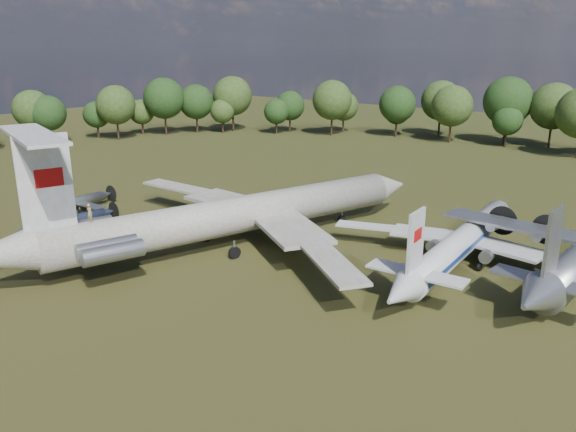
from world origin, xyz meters
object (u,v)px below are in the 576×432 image
Objects in this scene: tu104_jet at (462,247)px; person_on_il62 at (89,213)px; il62_airliner at (237,222)px; small_prop_northwest at (75,204)px; small_prop_west at (70,224)px.

tu104_jet is 38.00m from person_on_il62.
small_prop_northwest is (-27.42, -3.64, -1.89)m from il62_airliner.
il62_airliner reaches higher than tu104_jet.
small_prop_northwest is at bearing -167.85° from tu104_jet.
small_prop_northwest is 26.13m from person_on_il62.
tu104_jet is at bearing 42.53° from il62_airliner.
il62_airliner reaches higher than small_prop_west.
il62_airliner is 24.83m from tu104_jet.
person_on_il62 reaches higher than tu104_jet.
tu104_jet is 20.79× the size of person_on_il62.
il62_airliner is 4.32× the size of small_prop_northwest.
small_prop_west is (-19.81, -9.18, -1.86)m from il62_airliner.
person_on_il62 is at bearing -90.00° from il62_airliner.
person_on_il62 is (14.98, -6.29, 5.68)m from small_prop_west.
tu104_jet reaches higher than small_prop_west.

